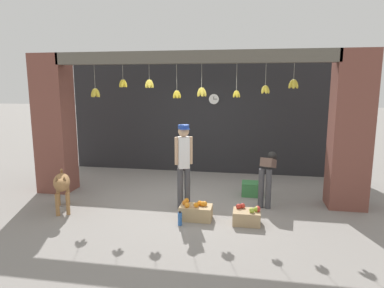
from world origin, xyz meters
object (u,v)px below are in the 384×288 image
at_px(fruit_crate_apples, 247,216).
at_px(wall_clock, 214,99).
at_px(dog, 62,184).
at_px(water_bottle, 180,219).
at_px(worker_stooping, 268,172).
at_px(fruit_crate_oranges, 196,212).
at_px(shopkeeper, 184,160).
at_px(produce_box_green, 251,189).

bearing_deg(fruit_crate_apples, wall_clock, 106.07).
relative_size(dog, water_bottle, 4.03).
bearing_deg(worker_stooping, water_bottle, -124.72).
height_order(fruit_crate_oranges, wall_clock, wall_clock).
relative_size(shopkeeper, worker_stooping, 1.62).
bearing_deg(water_bottle, fruit_crate_oranges, 54.07).
height_order(water_bottle, wall_clock, wall_clock).
bearing_deg(produce_box_green, fruit_crate_oranges, -122.68).
xyz_separation_m(shopkeeper, worker_stooping, (1.58, 0.47, -0.29)).
distance_m(dog, fruit_crate_oranges, 2.56).
height_order(fruit_crate_oranges, produce_box_green, fruit_crate_oranges).
relative_size(shopkeeper, fruit_crate_oranges, 2.88).
relative_size(worker_stooping, produce_box_green, 2.46).
distance_m(dog, shopkeeper, 2.32).
distance_m(fruit_crate_apples, water_bottle, 1.15).
distance_m(dog, worker_stooping, 3.93).
xyz_separation_m(worker_stooping, water_bottle, (-1.49, -1.29, -0.54)).
relative_size(fruit_crate_oranges, water_bottle, 2.29).
height_order(fruit_crate_oranges, water_bottle, fruit_crate_oranges).
bearing_deg(fruit_crate_apples, shopkeeper, 155.36).
distance_m(worker_stooping, fruit_crate_apples, 1.21).
relative_size(shopkeeper, produce_box_green, 3.99).
xyz_separation_m(worker_stooping, fruit_crate_apples, (-0.37, -1.02, -0.53)).
xyz_separation_m(dog, produce_box_green, (3.50, 1.53, -0.38)).
bearing_deg(dog, water_bottle, 53.56).
relative_size(dog, worker_stooping, 0.99).
height_order(fruit_crate_apples, produce_box_green, fruit_crate_apples).
xyz_separation_m(produce_box_green, water_bottle, (-1.19, -1.81, -0.03)).
distance_m(fruit_crate_apples, produce_box_green, 1.55).
bearing_deg(shopkeeper, produce_box_green, -164.43).
xyz_separation_m(worker_stooping, produce_box_green, (-0.30, 0.52, -0.52)).
distance_m(shopkeeper, water_bottle, 1.17).
distance_m(shopkeeper, fruit_crate_oranges, 1.01).
relative_size(dog, wall_clock, 3.56).
bearing_deg(fruit_crate_oranges, shopkeeper, 121.60).
bearing_deg(produce_box_green, worker_stooping, -60.41).
distance_m(fruit_crate_oranges, wall_clock, 3.75).
xyz_separation_m(produce_box_green, wall_clock, (-1.02, 1.77, 1.83)).
height_order(dog, produce_box_green, dog).
xyz_separation_m(shopkeeper, produce_box_green, (1.28, 0.99, -0.80)).
relative_size(dog, produce_box_green, 2.44).
height_order(dog, water_bottle, dog).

